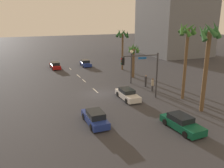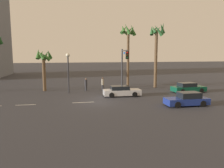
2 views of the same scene
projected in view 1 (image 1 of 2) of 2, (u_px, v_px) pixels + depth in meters
ground_plane at (99, 94)px, 32.68m from camera, size 220.00×220.00×0.00m
lane_stripe_0 at (70, 69)px, 48.65m from camera, size 1.85×0.14×0.01m
lane_stripe_1 at (79, 76)px, 42.65m from camera, size 2.43×0.14×0.01m
lane_stripe_2 at (84, 81)px, 39.52m from camera, size 2.03×0.14×0.01m
lane_stripe_3 at (95, 91)px, 34.19m from camera, size 2.35×0.14×0.01m
car_0 at (86, 63)px, 51.14m from camera, size 4.16×2.08×1.36m
car_1 at (127, 94)px, 30.59m from camera, size 4.72×1.92×1.32m
car_2 at (95, 118)px, 23.42m from camera, size 4.47×1.83×1.41m
car_3 at (55, 65)px, 48.78m from camera, size 4.68×1.84×1.39m
car_4 at (182, 123)px, 22.29m from camera, size 4.68×2.09×1.36m
traffic_signal at (145, 68)px, 29.70m from camera, size 0.80×5.01×5.98m
streetlamp at (131, 60)px, 36.91m from camera, size 0.56×0.56×5.40m
pedestrian_0 at (153, 84)px, 33.73m from camera, size 0.49×0.49×1.92m
pedestrian_1 at (146, 81)px, 35.99m from camera, size 0.46×0.46×1.80m
palm_tree_0 at (208, 47)px, 24.70m from camera, size 2.53×2.52×10.08m
palm_tree_1 at (187, 41)px, 28.87m from camera, size 2.55×2.67×9.82m
palm_tree_2 at (123, 39)px, 46.28m from camera, size 2.80×2.85×8.21m
palm_tree_3 at (133, 53)px, 40.52m from camera, size 2.31×2.44×6.05m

